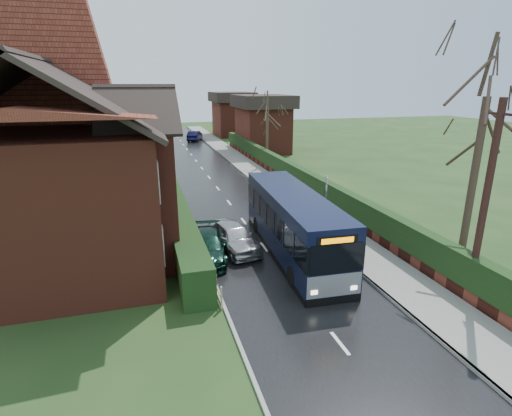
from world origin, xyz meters
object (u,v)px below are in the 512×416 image
object	(u,v)px
brick_house	(69,159)
car_silver	(234,237)
telegraph_pole	(484,206)
bus	(293,224)
car_green	(207,246)
bus_stop_sign	(326,194)

from	to	relation	value
brick_house	car_silver	size ratio (longest dim) A/B	3.65
brick_house	car_silver	world-z (taller)	brick_house
telegraph_pole	brick_house	bearing A→B (deg)	147.14
car_silver	bus	bearing A→B (deg)	-34.69
car_green	telegraph_pole	bearing A→B (deg)	-28.22
car_silver	car_green	size ratio (longest dim) A/B	0.97
car_silver	bus_stop_sign	distance (m)	5.83
brick_house	telegraph_pole	xyz separation A→B (m)	(14.53, -9.78, -0.65)
brick_house	bus	bearing A→B (deg)	-21.28
bus_stop_sign	telegraph_pole	size ratio (longest dim) A/B	0.41
bus	bus_stop_sign	size ratio (longest dim) A/B	3.23
brick_house	telegraph_pole	distance (m)	17.53
bus	bus_stop_sign	bearing A→B (deg)	45.22
bus_stop_sign	car_silver	bearing A→B (deg)	-146.17
bus	car_silver	distance (m)	2.97
bus	car_silver	xyz separation A→B (m)	(-2.61, 1.20, -0.78)
car_silver	car_green	xyz separation A→B (m)	(-1.40, -0.63, -0.08)
car_silver	bus_stop_sign	world-z (taller)	bus_stop_sign
bus_stop_sign	telegraph_pole	world-z (taller)	telegraph_pole
bus	brick_house	bearing A→B (deg)	161.81
brick_house	car_silver	xyz separation A→B (m)	(7.23, -2.63, -3.69)
bus_stop_sign	car_green	bearing A→B (deg)	-144.06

